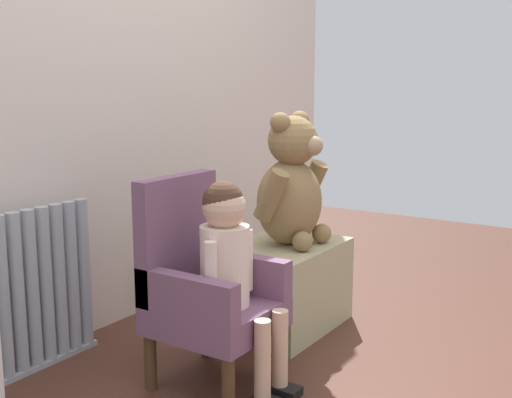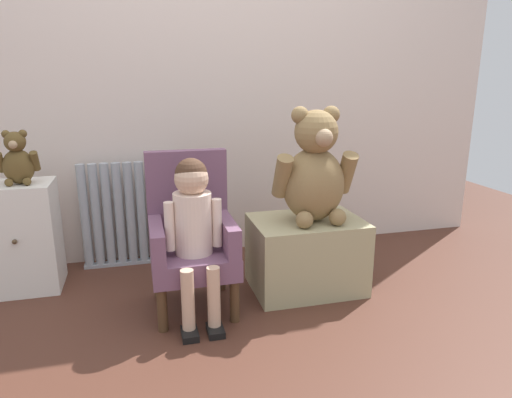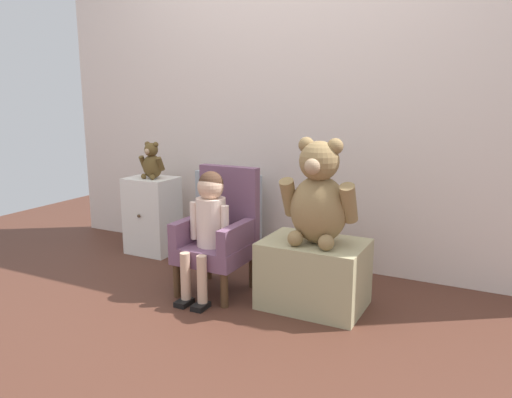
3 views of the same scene
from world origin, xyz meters
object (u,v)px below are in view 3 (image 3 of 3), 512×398
(low_bench, at_px, (314,274))
(small_teddy_bear, at_px, (152,162))
(child_armchair, at_px, (220,234))
(large_teddy_bear, at_px, (319,198))
(child_figure, at_px, (209,216))
(small_dresser, at_px, (153,215))
(radiator, at_px, (228,215))

(low_bench, height_order, small_teddy_bear, small_teddy_bear)
(child_armchair, bearing_deg, large_teddy_bear, 0.55)
(low_bench, xyz_separation_m, small_teddy_bear, (-1.37, 0.35, 0.49))
(child_armchair, height_order, child_figure, child_armchair)
(small_teddy_bear, bearing_deg, small_dresser, 149.06)
(small_dresser, distance_m, child_armchair, 0.91)
(radiator, relative_size, large_teddy_bear, 1.08)
(low_bench, xyz_separation_m, large_teddy_bear, (0.02, -0.02, 0.44))
(large_teddy_bear, xyz_separation_m, small_teddy_bear, (-1.40, 0.37, 0.06))
(radiator, bearing_deg, low_bench, -32.57)
(radiator, distance_m, small_teddy_bear, 0.66)
(child_armchair, xyz_separation_m, low_bench, (0.59, 0.02, -0.16))
(child_figure, bearing_deg, low_bench, 13.30)
(child_armchair, height_order, small_teddy_bear, small_teddy_bear)
(radiator, xyz_separation_m, small_teddy_bear, (-0.50, -0.21, 0.38))
(low_bench, relative_size, large_teddy_bear, 0.98)
(child_figure, xyz_separation_m, small_teddy_bear, (-0.79, 0.49, 0.20))
(large_teddy_bear, bearing_deg, small_teddy_bear, 165.32)
(child_figure, relative_size, small_teddy_bear, 2.77)
(radiator, relative_size, child_armchair, 0.83)
(radiator, distance_m, large_teddy_bear, 1.11)
(small_dresser, distance_m, small_teddy_bear, 0.40)
(small_dresser, xyz_separation_m, child_armchair, (0.82, -0.39, 0.07))
(radiator, height_order, small_teddy_bear, small_teddy_bear)
(small_teddy_bear, bearing_deg, large_teddy_bear, -14.68)
(child_armchair, bearing_deg, radiator, 115.93)
(radiator, relative_size, low_bench, 1.10)
(large_teddy_bear, bearing_deg, radiator, 147.29)
(radiator, xyz_separation_m, child_armchair, (0.28, -0.58, 0.04))
(child_armchair, xyz_separation_m, small_teddy_bear, (-0.79, 0.37, 0.33))
(small_dresser, height_order, child_figure, child_figure)
(child_armchair, xyz_separation_m, large_teddy_bear, (0.61, 0.01, 0.28))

